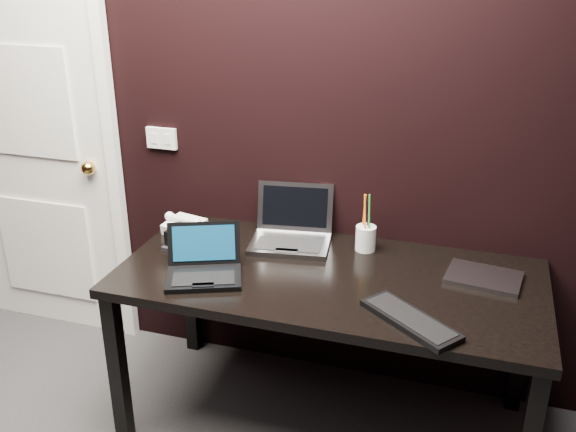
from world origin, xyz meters
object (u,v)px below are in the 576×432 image
(desk_phone, at_px, (184,226))
(mobile_phone, at_px, (169,243))
(silver_laptop, at_px, (291,233))
(closed_laptop, at_px, (484,278))
(netbook, at_px, (204,268))
(ext_keyboard, at_px, (410,320))
(desk, at_px, (328,291))
(pen_cup, at_px, (366,237))
(door, at_px, (32,141))

(desk_phone, relative_size, mobile_phone, 2.46)
(silver_laptop, relative_size, closed_laptop, 1.24)
(silver_laptop, height_order, mobile_phone, silver_laptop)
(silver_laptop, bearing_deg, mobile_phone, -155.24)
(netbook, xyz_separation_m, desk_phone, (-0.26, 0.36, -0.00))
(ext_keyboard, relative_size, mobile_phone, 4.63)
(desk, distance_m, netbook, 0.51)
(desk, relative_size, desk_phone, 8.30)
(silver_laptop, bearing_deg, ext_keyboard, -40.32)
(silver_laptop, distance_m, closed_laptop, 0.83)
(ext_keyboard, relative_size, desk_phone, 1.88)
(ext_keyboard, bearing_deg, desk_phone, 157.32)
(netbook, height_order, desk_phone, netbook)
(desk_phone, distance_m, mobile_phone, 0.18)
(silver_laptop, xyz_separation_m, pen_cup, (0.33, 0.03, 0.02))
(desk, bearing_deg, silver_laptop, 134.32)
(netbook, xyz_separation_m, silver_laptop, (0.24, 0.40, 0.01))
(door, xyz_separation_m, silver_laptop, (1.42, -0.14, -0.26))
(ext_keyboard, bearing_deg, closed_laptop, 59.53)
(pen_cup, bearing_deg, ext_keyboard, -63.56)
(desk, xyz_separation_m, mobile_phone, (-0.72, 0.01, 0.11))
(netbook, xyz_separation_m, closed_laptop, (1.07, 0.30, -0.03))
(ext_keyboard, relative_size, closed_laptop, 1.25)
(netbook, relative_size, desk_phone, 1.81)
(silver_laptop, bearing_deg, closed_laptop, -6.85)
(desk, relative_size, netbook, 4.60)
(desk, distance_m, ext_keyboard, 0.46)
(ext_keyboard, height_order, desk_phone, desk_phone)
(desk_phone, bearing_deg, closed_laptop, -2.30)
(silver_laptop, bearing_deg, netbook, -120.84)
(desk_phone, distance_m, pen_cup, 0.83)
(door, bearing_deg, pen_cup, -3.60)
(netbook, xyz_separation_m, mobile_phone, (-0.25, 0.18, -0.01))
(desk, xyz_separation_m, ext_keyboard, (0.36, -0.26, 0.09))
(silver_laptop, bearing_deg, desk, -45.68)
(netbook, height_order, silver_laptop, silver_laptop)
(desk, bearing_deg, mobile_phone, 179.00)
(closed_laptop, bearing_deg, desk, -167.01)
(door, distance_m, netbook, 1.32)
(netbook, bearing_deg, silver_laptop, 59.16)
(netbook, bearing_deg, closed_laptop, 15.84)
(mobile_phone, bearing_deg, closed_laptop, 5.43)
(ext_keyboard, distance_m, pen_cup, 0.59)
(door, xyz_separation_m, desk_phone, (0.92, -0.18, -0.27))
(netbook, xyz_separation_m, ext_keyboard, (0.83, -0.10, -0.03))
(ext_keyboard, height_order, pen_cup, pen_cup)
(ext_keyboard, bearing_deg, netbook, 173.20)
(ext_keyboard, distance_m, closed_laptop, 0.47)
(silver_laptop, xyz_separation_m, mobile_phone, (-0.49, -0.22, -0.01))
(desk, height_order, mobile_phone, mobile_phone)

